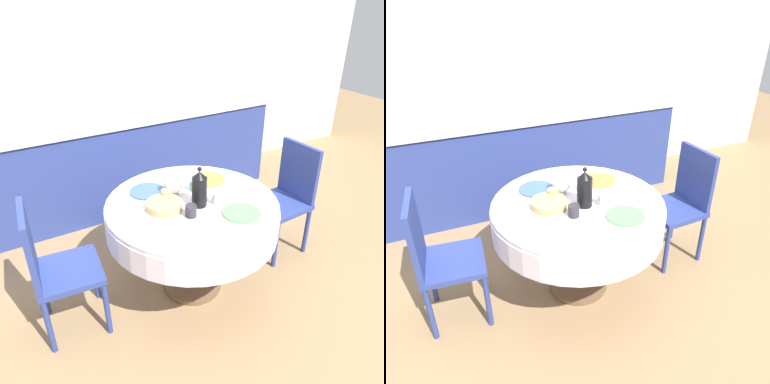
{
  "view_description": "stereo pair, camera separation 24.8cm",
  "coord_description": "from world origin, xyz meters",
  "views": [
    {
      "loc": [
        -1.09,
        -1.87,
        2.02
      ],
      "look_at": [
        0.0,
        0.0,
        0.82
      ],
      "focal_mm": 35.0,
      "sensor_mm": 36.0,
      "label": 1
    },
    {
      "loc": [
        -0.87,
        -1.99,
        2.02
      ],
      "look_at": [
        0.0,
        0.0,
        0.82
      ],
      "focal_mm": 35.0,
      "sensor_mm": 36.0,
      "label": 2
    }
  ],
  "objects": [
    {
      "name": "ground_plane",
      "position": [
        0.0,
        0.0,
        0.0
      ],
      "size": [
        12.0,
        12.0,
        0.0
      ],
      "primitive_type": "plane",
      "color": "#8E704C"
    },
    {
      "name": "wall_back",
      "position": [
        0.0,
        1.8,
        1.3
      ],
      "size": [
        7.0,
        0.05,
        2.6
      ],
      "color": "beige",
      "rests_on": "ground_plane"
    },
    {
      "name": "kitchen_counter",
      "position": [
        0.0,
        1.46,
        0.47
      ],
      "size": [
        3.24,
        0.64,
        0.94
      ],
      "color": "navy",
      "rests_on": "ground_plane"
    },
    {
      "name": "dining_table",
      "position": [
        0.0,
        0.0,
        0.61
      ],
      "size": [
        1.18,
        1.18,
        0.74
      ],
      "color": "brown",
      "rests_on": "ground_plane"
    },
    {
      "name": "chair_left",
      "position": [
        0.93,
        0.05,
        0.52
      ],
      "size": [
        0.42,
        0.42,
        0.93
      ],
      "rotation": [
        0.0,
        0.0,
        -4.66
      ],
      "color": "navy",
      "rests_on": "ground_plane"
    },
    {
      "name": "chair_right",
      "position": [
        -0.93,
        0.09,
        0.52
      ],
      "size": [
        0.44,
        0.44,
        0.93
      ],
      "rotation": [
        0.0,
        0.0,
        -1.67
      ],
      "color": "navy",
      "rests_on": "ground_plane"
    },
    {
      "name": "plate_near_left",
      "position": [
        -0.26,
        -0.23,
        0.74
      ],
      "size": [
        0.25,
        0.25,
        0.01
      ],
      "primitive_type": "cylinder",
      "color": "white",
      "rests_on": "dining_table"
    },
    {
      "name": "cup_near_left",
      "position": [
        -0.09,
        -0.15,
        0.78
      ],
      "size": [
        0.07,
        0.07,
        0.08
      ],
      "primitive_type": "cylinder",
      "color": "#28282D",
      "rests_on": "dining_table"
    },
    {
      "name": "plate_near_right",
      "position": [
        0.2,
        -0.28,
        0.74
      ],
      "size": [
        0.25,
        0.25,
        0.01
      ],
      "primitive_type": "cylinder",
      "color": "#5BA85B",
      "rests_on": "dining_table"
    },
    {
      "name": "cup_near_right",
      "position": [
        0.14,
        -0.1,
        0.78
      ],
      "size": [
        0.07,
        0.07,
        0.08
      ],
      "primitive_type": "cylinder",
      "color": "white",
      "rests_on": "dining_table"
    },
    {
      "name": "plate_far_left",
      "position": [
        -0.2,
        0.28,
        0.74
      ],
      "size": [
        0.25,
        0.25,
        0.01
      ],
      "primitive_type": "cylinder",
      "color": "#3856AD",
      "rests_on": "dining_table"
    },
    {
      "name": "cup_far_left",
      "position": [
        -0.14,
        0.1,
        0.78
      ],
      "size": [
        0.07,
        0.07,
        0.08
      ],
      "primitive_type": "cylinder",
      "color": "#DBB766",
      "rests_on": "dining_table"
    },
    {
      "name": "plate_far_right",
      "position": [
        0.27,
        0.22,
        0.74
      ],
      "size": [
        0.25,
        0.25,
        0.01
      ],
      "primitive_type": "cylinder",
      "color": "orange",
      "rests_on": "dining_table"
    },
    {
      "name": "cup_far_right",
      "position": [
        0.1,
        0.14,
        0.78
      ],
      "size": [
        0.07,
        0.07,
        0.08
      ],
      "primitive_type": "cylinder",
      "color": "#5BA39E",
      "rests_on": "dining_table"
    },
    {
      "name": "coffee_carafe",
      "position": [
        0.02,
        -0.05,
        0.86
      ],
      "size": [
        0.1,
        0.1,
        0.28
      ],
      "color": "black",
      "rests_on": "dining_table"
    },
    {
      "name": "teapot",
      "position": [
        -0.05,
        0.17,
        0.81
      ],
      "size": [
        0.18,
        0.13,
        0.18
      ],
      "color": "silver",
      "rests_on": "dining_table"
    },
    {
      "name": "bread_basket",
      "position": [
        -0.2,
        0.01,
        0.76
      ],
      "size": [
        0.24,
        0.24,
        0.05
      ],
      "primitive_type": "cylinder",
      "color": "tan",
      "rests_on": "dining_table"
    }
  ]
}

